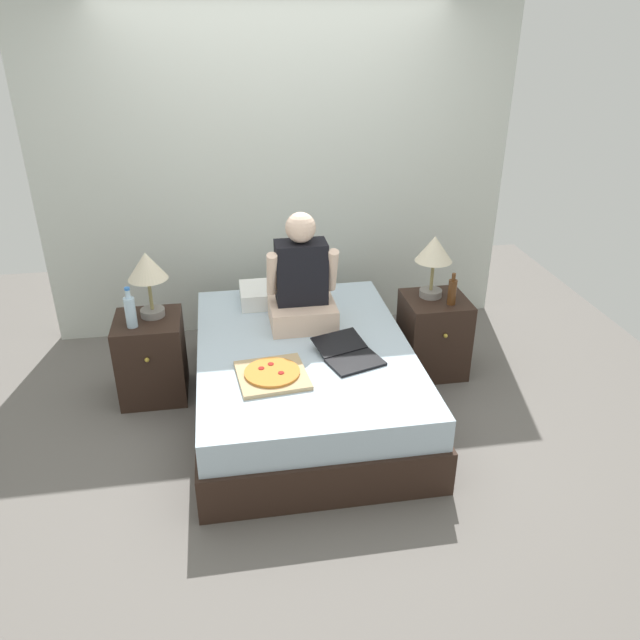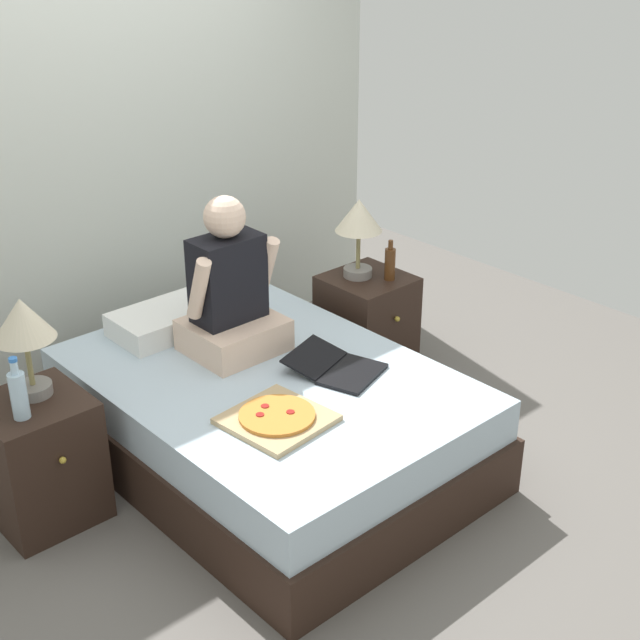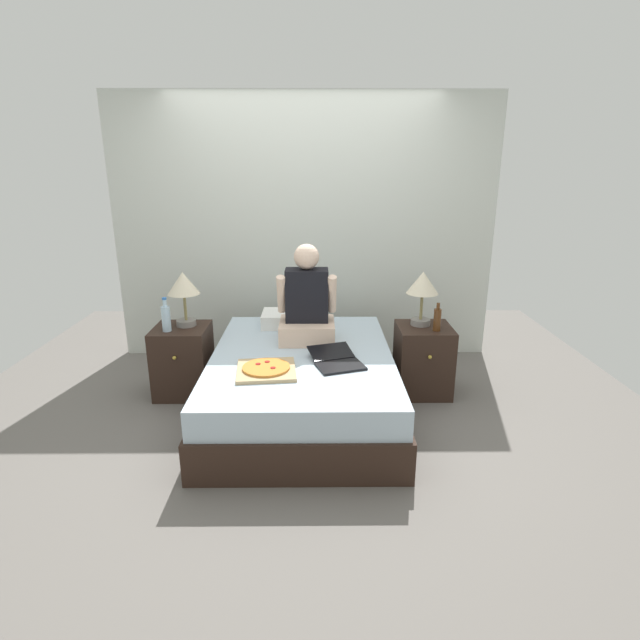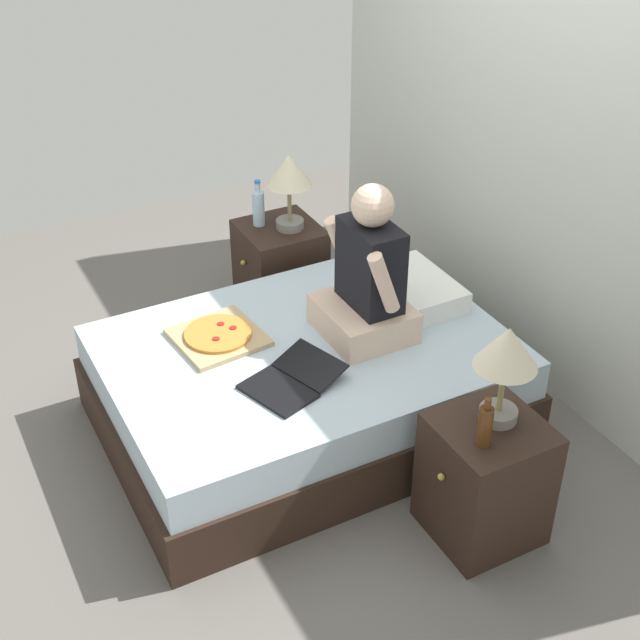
{
  "view_description": "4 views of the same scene",
  "coord_description": "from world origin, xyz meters",
  "px_view_note": "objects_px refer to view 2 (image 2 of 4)",
  "views": [
    {
      "loc": [
        -0.47,
        -3.48,
        2.44
      ],
      "look_at": [
        0.07,
        -0.23,
        0.78
      ],
      "focal_mm": 35.0,
      "sensor_mm": 36.0,
      "label": 1
    },
    {
      "loc": [
        -2.27,
        -2.87,
        2.52
      ],
      "look_at": [
        0.11,
        -0.24,
        0.82
      ],
      "focal_mm": 50.0,
      "sensor_mm": 36.0,
      "label": 2
    },
    {
      "loc": [
        0.11,
        -3.54,
        1.85
      ],
      "look_at": [
        0.14,
        -0.2,
        0.81
      ],
      "focal_mm": 28.0,
      "sensor_mm": 36.0,
      "label": 3
    },
    {
      "loc": [
        3.15,
        -1.59,
        2.94
      ],
      "look_at": [
        0.13,
        0.01,
        0.7
      ],
      "focal_mm": 50.0,
      "sensor_mm": 36.0,
      "label": 4
    }
  ],
  "objects_px": {
    "bed": "(269,418)",
    "water_bottle": "(19,394)",
    "nightstand_right": "(367,324)",
    "pizza_box": "(277,418)",
    "nightstand_left": "(40,459)",
    "person_seated": "(230,295)",
    "lamp_on_left_nightstand": "(23,326)",
    "laptop": "(340,368)",
    "lamp_on_right_nightstand": "(359,221)",
    "beer_bottle": "(390,263)"
  },
  "relations": [
    {
      "from": "beer_bottle",
      "to": "nightstand_right",
      "type": "bearing_deg",
      "value": 125.01
    },
    {
      "from": "nightstand_right",
      "to": "laptop",
      "type": "bearing_deg",
      "value": -143.0
    },
    {
      "from": "nightstand_left",
      "to": "nightstand_right",
      "type": "distance_m",
      "value": 2.01
    },
    {
      "from": "nightstand_left",
      "to": "lamp_on_right_nightstand",
      "type": "distance_m",
      "value": 2.07
    },
    {
      "from": "nightstand_right",
      "to": "pizza_box",
      "type": "xyz_separation_m",
      "value": [
        -1.24,
        -0.7,
        0.21
      ]
    },
    {
      "from": "pizza_box",
      "to": "bed",
      "type": "bearing_deg",
      "value": 56.14
    },
    {
      "from": "water_bottle",
      "to": "beer_bottle",
      "type": "bearing_deg",
      "value": -0.27
    },
    {
      "from": "bed",
      "to": "person_seated",
      "type": "relative_size",
      "value": 2.51
    },
    {
      "from": "lamp_on_left_nightstand",
      "to": "nightstand_right",
      "type": "xyz_separation_m",
      "value": [
        1.97,
        -0.05,
        -0.62
      ]
    },
    {
      "from": "bed",
      "to": "pizza_box",
      "type": "distance_m",
      "value": 0.5
    },
    {
      "from": "bed",
      "to": "lamp_on_left_nightstand",
      "type": "xyz_separation_m",
      "value": [
        -0.96,
        0.4,
        0.67
      ]
    },
    {
      "from": "nightstand_left",
      "to": "water_bottle",
      "type": "bearing_deg",
      "value": -131.65
    },
    {
      "from": "nightstand_left",
      "to": "laptop",
      "type": "relative_size",
      "value": 1.18
    },
    {
      "from": "bed",
      "to": "laptop",
      "type": "distance_m",
      "value": 0.43
    },
    {
      "from": "water_bottle",
      "to": "person_seated",
      "type": "relative_size",
      "value": 0.35
    },
    {
      "from": "nightstand_left",
      "to": "lamp_on_right_nightstand",
      "type": "height_order",
      "value": "lamp_on_right_nightstand"
    },
    {
      "from": "lamp_on_left_nightstand",
      "to": "laptop",
      "type": "relative_size",
      "value": 0.91
    },
    {
      "from": "nightstand_right",
      "to": "pizza_box",
      "type": "distance_m",
      "value": 1.44
    },
    {
      "from": "lamp_on_left_nightstand",
      "to": "laptop",
      "type": "xyz_separation_m",
      "value": [
        1.22,
        -0.61,
        -0.4
      ]
    },
    {
      "from": "nightstand_left",
      "to": "nightstand_right",
      "type": "bearing_deg",
      "value": 0.0
    },
    {
      "from": "nightstand_right",
      "to": "pizza_box",
      "type": "height_order",
      "value": "nightstand_right"
    },
    {
      "from": "nightstand_right",
      "to": "laptop",
      "type": "xyz_separation_m",
      "value": [
        -0.75,
        -0.56,
        0.22
      ]
    },
    {
      "from": "laptop",
      "to": "lamp_on_left_nightstand",
      "type": "bearing_deg",
      "value": 153.42
    },
    {
      "from": "laptop",
      "to": "nightstand_right",
      "type": "bearing_deg",
      "value": 37.0
    },
    {
      "from": "laptop",
      "to": "pizza_box",
      "type": "xyz_separation_m",
      "value": [
        -0.5,
        -0.14,
        -0.0
      ]
    },
    {
      "from": "nightstand_left",
      "to": "laptop",
      "type": "xyz_separation_m",
      "value": [
        1.26,
        -0.56,
        0.22
      ]
    },
    {
      "from": "nightstand_left",
      "to": "person_seated",
      "type": "height_order",
      "value": "person_seated"
    },
    {
      "from": "lamp_on_right_nightstand",
      "to": "laptop",
      "type": "bearing_deg",
      "value": -139.47
    },
    {
      "from": "pizza_box",
      "to": "beer_bottle",
      "type": "bearing_deg",
      "value": 24.58
    },
    {
      "from": "nightstand_left",
      "to": "person_seated",
      "type": "xyz_separation_m",
      "value": [
        1.04,
        -0.03,
        0.48
      ]
    },
    {
      "from": "water_bottle",
      "to": "pizza_box",
      "type": "xyz_separation_m",
      "value": [
        0.85,
        -0.61,
        -0.19
      ]
    },
    {
      "from": "person_seated",
      "to": "laptop",
      "type": "distance_m",
      "value": 0.64
    },
    {
      "from": "bed",
      "to": "nightstand_left",
      "type": "bearing_deg",
      "value": 160.98
    },
    {
      "from": "bed",
      "to": "nightstand_left",
      "type": "distance_m",
      "value": 1.06
    },
    {
      "from": "lamp_on_left_nightstand",
      "to": "person_seated",
      "type": "xyz_separation_m",
      "value": [
        1.0,
        -0.08,
        -0.14
      ]
    },
    {
      "from": "beer_bottle",
      "to": "laptop",
      "type": "relative_size",
      "value": 0.47
    },
    {
      "from": "lamp_on_left_nightstand",
      "to": "bed",
      "type": "bearing_deg",
      "value": -22.34
    },
    {
      "from": "beer_bottle",
      "to": "nightstand_left",
      "type": "bearing_deg",
      "value": 177.25
    },
    {
      "from": "lamp_on_left_nightstand",
      "to": "lamp_on_right_nightstand",
      "type": "distance_m",
      "value": 1.94
    },
    {
      "from": "person_seated",
      "to": "beer_bottle",
      "type": "bearing_deg",
      "value": -3.96
    },
    {
      "from": "nightstand_left",
      "to": "lamp_on_right_nightstand",
      "type": "xyz_separation_m",
      "value": [
        1.98,
        0.05,
        0.62
      ]
    },
    {
      "from": "nightstand_left",
      "to": "laptop",
      "type": "height_order",
      "value": "nightstand_left"
    },
    {
      "from": "nightstand_right",
      "to": "lamp_on_right_nightstand",
      "type": "bearing_deg",
      "value": 120.94
    },
    {
      "from": "lamp_on_right_nightstand",
      "to": "pizza_box",
      "type": "height_order",
      "value": "lamp_on_right_nightstand"
    },
    {
      "from": "beer_bottle",
      "to": "person_seated",
      "type": "height_order",
      "value": "person_seated"
    },
    {
      "from": "beer_bottle",
      "to": "person_seated",
      "type": "bearing_deg",
      "value": 176.04
    },
    {
      "from": "bed",
      "to": "laptop",
      "type": "relative_size",
      "value": 3.97
    },
    {
      "from": "bed",
      "to": "water_bottle",
      "type": "distance_m",
      "value": 1.2
    },
    {
      "from": "lamp_on_left_nightstand",
      "to": "pizza_box",
      "type": "relative_size",
      "value": 1.03
    },
    {
      "from": "lamp_on_left_nightstand",
      "to": "person_seated",
      "type": "height_order",
      "value": "person_seated"
    }
  ]
}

